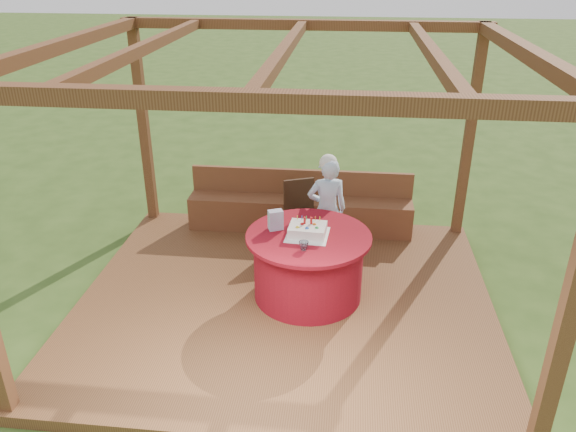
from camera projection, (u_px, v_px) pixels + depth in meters
The scene contains 10 objects.
ground at pixel (286, 306), 6.25m from camera, with size 60.00×60.00×0.00m, color #2E4918.
deck at pixel (286, 302), 6.22m from camera, with size 4.50×4.00×0.12m, color brown.
pergola at pixel (285, 91), 5.22m from camera, with size 4.50×4.00×2.72m.
bench at pixel (300, 211), 7.63m from camera, with size 3.00×0.42×0.80m.
table at pixel (308, 265), 6.09m from camera, with size 1.34×1.34×0.75m.
chair at pixel (301, 210), 7.18m from camera, with size 0.52×0.52×0.85m.
elderly_woman at pixel (327, 208), 6.71m from camera, with size 0.54×0.41×1.36m.
birthday_cake at pixel (308, 230), 5.90m from camera, with size 0.47×0.47×0.19m.
gift_bag at pixel (276, 220), 6.00m from camera, with size 0.15×0.10×0.22m, color #D78BC6.
drinking_glass at pixel (304, 246), 5.61m from camera, with size 0.10×0.10×0.09m, color white.
Camera 1 is at (0.60, -5.17, 3.60)m, focal length 35.00 mm.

